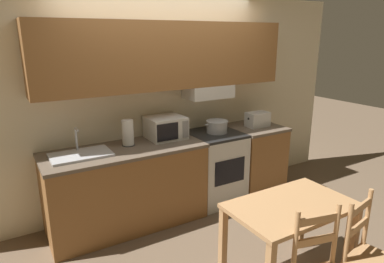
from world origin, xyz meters
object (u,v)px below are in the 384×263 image
at_px(cooking_pot, 217,126).
at_px(paper_towel_roll, 128,133).
at_px(stove_range, 214,167).
at_px(sink_basin, 81,154).
at_px(dining_table, 290,217).
at_px(microwave, 166,127).
at_px(chair_right_of_table, 371,259).
at_px(toaster, 258,119).

bearing_deg(cooking_pot, paper_towel_roll, 175.99).
xyz_separation_m(stove_range, sink_basin, (-1.64, -0.01, 0.47)).
bearing_deg(sink_basin, dining_table, -50.59).
height_order(stove_range, microwave, microwave).
bearing_deg(stove_range, chair_right_of_table, -90.14).
height_order(stove_range, paper_towel_roll, paper_towel_roll).
relative_size(sink_basin, chair_right_of_table, 0.66).
bearing_deg(sink_basin, paper_towel_roll, 9.30).
xyz_separation_m(microwave, paper_towel_roll, (-0.48, -0.04, 0.01)).
bearing_deg(dining_table, paper_towel_roll, 114.66).
distance_m(microwave, sink_basin, 1.03).
relative_size(stove_range, dining_table, 0.87).
height_order(cooking_pot, microwave, microwave).
bearing_deg(stove_range, cooking_pot, 3.36).
height_order(paper_towel_roll, chair_right_of_table, paper_towel_roll).
height_order(microwave, dining_table, microwave).
distance_m(stove_range, sink_basin, 1.70).
xyz_separation_m(microwave, chair_right_of_table, (0.62, -2.25, -0.60)).
height_order(dining_table, chair_right_of_table, chair_right_of_table).
xyz_separation_m(cooking_pot, sink_basin, (-1.67, -0.01, -0.06)).
distance_m(sink_basin, chair_right_of_table, 2.73).
relative_size(stove_range, chair_right_of_table, 0.99).
relative_size(microwave, chair_right_of_table, 0.47).
distance_m(stove_range, paper_towel_roll, 1.25).
bearing_deg(stove_range, paper_towel_roll, 175.80).
bearing_deg(dining_table, sink_basin, 129.41).
bearing_deg(sink_basin, chair_right_of_table, -52.48).
distance_m(cooking_pot, chair_right_of_table, 2.21).
xyz_separation_m(cooking_pot, microwave, (-0.65, 0.12, 0.05)).
distance_m(cooking_pot, dining_table, 1.68).
relative_size(stove_range, microwave, 2.12).
distance_m(cooking_pot, sink_basin, 1.67).
bearing_deg(microwave, paper_towel_roll, -175.59).
distance_m(sink_basin, paper_towel_roll, 0.56).
bearing_deg(paper_towel_roll, stove_range, -4.20).
bearing_deg(microwave, chair_right_of_table, -74.66).
height_order(cooking_pot, toaster, toaster).
bearing_deg(chair_right_of_table, paper_towel_roll, 105.04).
xyz_separation_m(toaster, paper_towel_roll, (-1.76, 0.11, 0.04)).
bearing_deg(sink_basin, stove_range, 0.25).
bearing_deg(cooking_pot, stove_range, -176.64).
bearing_deg(toaster, sink_basin, 179.45).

